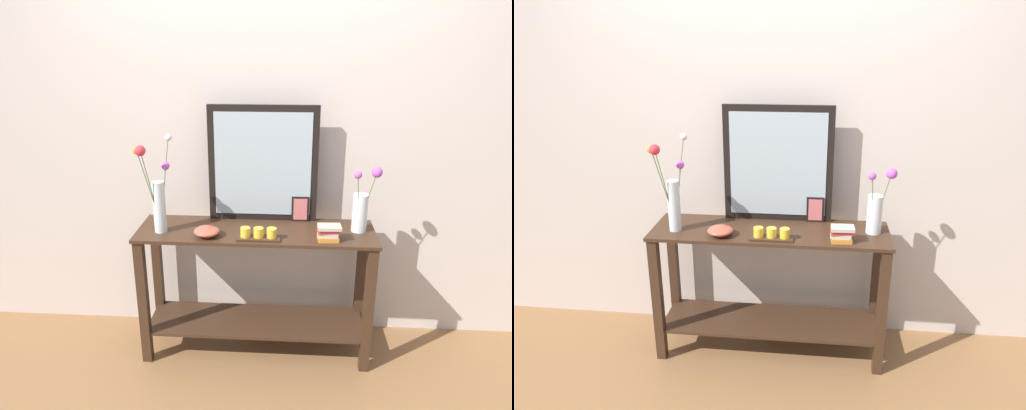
% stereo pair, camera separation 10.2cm
% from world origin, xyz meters
% --- Properties ---
extents(ground_plane, '(7.00, 6.00, 0.02)m').
position_xyz_m(ground_plane, '(0.00, 0.00, -0.01)').
color(ground_plane, brown).
extents(wall_back, '(6.40, 0.08, 2.70)m').
position_xyz_m(wall_back, '(0.00, 0.33, 1.35)').
color(wall_back, beige).
rests_on(wall_back, ground).
extents(console_table, '(1.40, 0.41, 0.82)m').
position_xyz_m(console_table, '(0.00, 0.00, 0.50)').
color(console_table, '#382316').
rests_on(console_table, ground).
extents(mirror_leaning, '(0.66, 0.03, 0.71)m').
position_xyz_m(mirror_leaning, '(0.03, 0.17, 1.18)').
color(mirror_leaning, black).
rests_on(mirror_leaning, console_table).
extents(tall_vase_left, '(0.17, 0.25, 0.55)m').
position_xyz_m(tall_vase_left, '(-0.56, -0.07, 1.05)').
color(tall_vase_left, silver).
rests_on(tall_vase_left, console_table).
extents(vase_right, '(0.16, 0.13, 0.40)m').
position_xyz_m(vase_right, '(0.61, 0.02, 0.97)').
color(vase_right, silver).
rests_on(vase_right, console_table).
extents(candle_tray, '(0.24, 0.09, 0.07)m').
position_xyz_m(candle_tray, '(0.02, -0.13, 0.85)').
color(candle_tray, '#382316').
rests_on(candle_tray, console_table).
extents(picture_frame_small, '(0.11, 0.01, 0.16)m').
position_xyz_m(picture_frame_small, '(0.26, 0.16, 0.90)').
color(picture_frame_small, black).
rests_on(picture_frame_small, console_table).
extents(decorative_bowl, '(0.15, 0.15, 0.06)m').
position_xyz_m(decorative_bowl, '(-0.27, -0.12, 0.86)').
color(decorative_bowl, '#B24C38').
rests_on(decorative_bowl, console_table).
extents(book_stack, '(0.13, 0.10, 0.09)m').
position_xyz_m(book_stack, '(0.41, -0.12, 0.87)').
color(book_stack, orange).
rests_on(book_stack, console_table).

